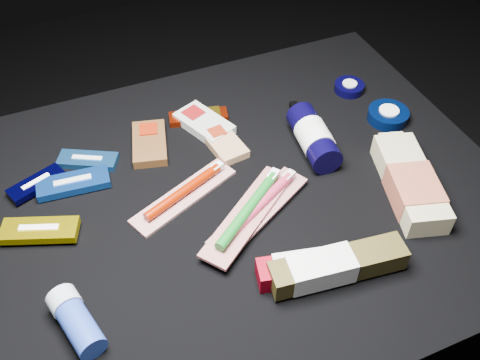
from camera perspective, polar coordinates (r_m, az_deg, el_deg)
name	(u,v)px	position (r m, az deg, el deg)	size (l,w,h in m)	color
ground	(236,308)	(1.29, -0.45, -13.51)	(3.00, 3.00, 0.00)	black
cloth_table	(235,258)	(1.12, -0.51, -8.36)	(0.98, 0.78, 0.40)	black
luna_bar_0	(88,160)	(1.05, -15.93, 2.05)	(0.12, 0.09, 0.01)	#1C5493
luna_bar_1	(73,183)	(1.01, -17.34, -0.31)	(0.13, 0.06, 0.02)	#1447A8
luna_bar_2	(37,184)	(1.03, -20.87, -0.37)	(0.11, 0.07, 0.01)	black
luna_bar_3	(40,230)	(0.95, -20.58, -5.04)	(0.13, 0.09, 0.02)	#B7A006
clif_bar_0	(149,142)	(1.06, -9.63, 4.05)	(0.09, 0.13, 0.02)	#513116
clif_bar_1	(202,122)	(1.09, -4.04, 6.15)	(0.11, 0.14, 0.02)	#BAB9B3
clif_bar_2	(223,142)	(1.05, -1.85, 4.08)	(0.07, 0.11, 0.02)	tan
power_bar	(202,116)	(1.11, -4.11, 6.78)	(0.13, 0.06, 0.01)	maroon
lotion_bottle	(313,137)	(1.04, 7.84, 4.55)	(0.08, 0.19, 0.06)	black
cream_tin_upper	(349,87)	(1.21, 11.57, 9.68)	(0.06, 0.06, 0.02)	black
cream_tin_lower	(388,115)	(1.15, 15.51, 6.69)	(0.08, 0.08, 0.03)	black
bodywash_bottle	(410,184)	(1.00, 17.70, -0.39)	(0.13, 0.23, 0.05)	tan
deodorant_stick	(76,321)	(0.82, -17.10, -14.14)	(0.07, 0.12, 0.05)	navy
toothbrush_pack_0	(185,193)	(0.96, -5.89, -1.39)	(0.22, 0.13, 0.02)	silver
toothbrush_pack_1	(260,207)	(0.92, 2.18, -2.90)	(0.22, 0.15, 0.03)	#B6AFA9
toothbrush_pack_2	(249,211)	(0.91, 0.97, -3.32)	(0.22, 0.18, 0.03)	#A59E9A
toothpaste_carton_red	(314,267)	(0.85, 7.87, -9.23)	(0.20, 0.09, 0.04)	#74000E
toothpaste_carton_green	(332,267)	(0.85, 9.76, -9.10)	(0.22, 0.07, 0.04)	#393112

